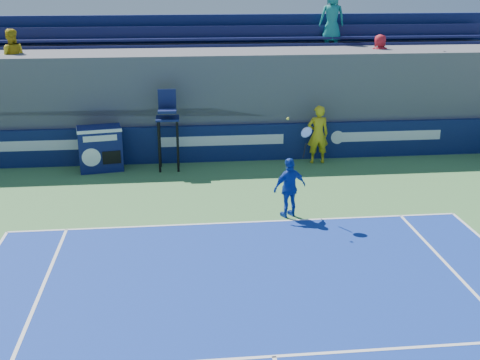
{
  "coord_description": "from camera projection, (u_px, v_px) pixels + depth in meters",
  "views": [
    {
      "loc": [
        -1.4,
        -1.62,
        5.76
      ],
      "look_at": [
        0.0,
        11.5,
        1.25
      ],
      "focal_mm": 45.0,
      "sensor_mm": 36.0,
      "label": 1
    }
  ],
  "objects": [
    {
      "name": "ball_person",
      "position": [
        318.0,
        134.0,
        19.13
      ],
      "size": [
        0.69,
        0.46,
        1.87
      ],
      "primitive_type": "imported",
      "rotation": [
        0.0,
        0.0,
        3.13
      ],
      "color": "gold",
      "rests_on": "apron"
    },
    {
      "name": "back_hoarding",
      "position": [
        222.0,
        143.0,
        19.42
      ],
      "size": [
        20.4,
        0.21,
        1.2
      ],
      "color": "#0D194A",
      "rests_on": "ground"
    },
    {
      "name": "match_clock",
      "position": [
        100.0,
        147.0,
        18.43
      ],
      "size": [
        1.42,
        0.94,
        1.4
      ],
      "color": "#101750",
      "rests_on": "ground"
    },
    {
      "name": "umpire_chair",
      "position": [
        168.0,
        121.0,
        18.31
      ],
      "size": [
        0.71,
        0.71,
        2.48
      ],
      "color": "black",
      "rests_on": "ground"
    },
    {
      "name": "tennis_player",
      "position": [
        290.0,
        187.0,
        14.86
      ],
      "size": [
        1.01,
        0.66,
        2.57
      ],
      "color": "#153DAB",
      "rests_on": "apron"
    },
    {
      "name": "stadium_seating",
      "position": [
        217.0,
        93.0,
        20.95
      ],
      "size": [
        21.0,
        4.05,
        5.23
      ],
      "color": "#56565C",
      "rests_on": "ground"
    }
  ]
}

